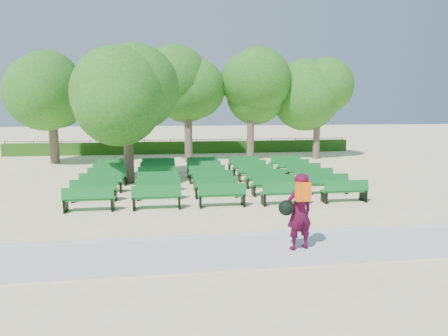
# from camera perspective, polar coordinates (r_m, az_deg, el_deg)

# --- Properties ---
(ground) EXTENTS (120.00, 120.00, 0.00)m
(ground) POSITION_cam_1_polar(r_m,az_deg,el_deg) (16.97, -3.51, -3.24)
(ground) COLOR beige
(paving) EXTENTS (30.00, 2.20, 0.06)m
(paving) POSITION_cam_1_polar(r_m,az_deg,el_deg) (9.88, 0.20, -11.88)
(paving) COLOR beige
(paving) RESTS_ON ground
(curb) EXTENTS (30.00, 0.12, 0.10)m
(curb) POSITION_cam_1_polar(r_m,az_deg,el_deg) (10.94, -0.70, -9.69)
(curb) COLOR silver
(curb) RESTS_ON ground
(hedge) EXTENTS (26.00, 0.70, 0.90)m
(hedge) POSITION_cam_1_polar(r_m,az_deg,el_deg) (30.73, -5.74, 2.94)
(hedge) COLOR #265516
(hedge) RESTS_ON ground
(fence) EXTENTS (26.00, 0.10, 1.02)m
(fence) POSITION_cam_1_polar(r_m,az_deg,el_deg) (31.17, -5.76, 2.19)
(fence) COLOR black
(fence) RESTS_ON ground
(tree_line) EXTENTS (21.80, 6.80, 7.04)m
(tree_line) POSITION_cam_1_polar(r_m,az_deg,el_deg) (26.81, -5.32, 1.14)
(tree_line) COLOR #2D731E
(tree_line) RESTS_ON ground
(bench_array) EXTENTS (1.73, 0.66, 1.07)m
(bench_array) POSITION_cam_1_polar(r_m,az_deg,el_deg) (17.93, -2.06, -2.29)
(bench_array) COLOR #136D27
(bench_array) RESTS_ON ground
(tree_among) EXTENTS (4.10, 4.10, 5.77)m
(tree_among) POSITION_cam_1_polar(r_m,az_deg,el_deg) (18.87, -13.72, 9.68)
(tree_among) COLOR brown
(tree_among) RESTS_ON ground
(person) EXTENTS (0.92, 0.60, 1.88)m
(person) POSITION_cam_1_polar(r_m,az_deg,el_deg) (9.84, 10.59, -6.00)
(person) COLOR #430925
(person) RESTS_ON ground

